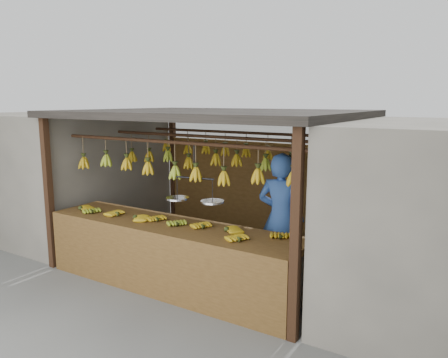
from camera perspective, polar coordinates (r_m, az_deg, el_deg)
The scene contains 8 objects.
ground at distance 7.13m, azimuth -1.30°, elevation -10.71°, with size 80.00×80.00×0.00m, color #5B5B57.
stall at distance 6.96m, azimuth 0.12°, elevation 5.48°, with size 4.30×3.30×2.40m.
neighbor_left at distance 9.25m, azimuth -20.32°, elevation 0.91°, with size 3.00×3.00×2.30m, color slate.
counter at distance 5.93m, azimuth -7.73°, elevation -7.80°, with size 3.82×0.87×0.96m.
hanging_bananas at distance 6.72m, azimuth -1.35°, elevation 2.41°, with size 3.64×2.24×0.39m.
balance_scale at distance 5.77m, azimuth -3.86°, elevation -2.42°, with size 0.81×0.39×0.76m.
vendor at distance 6.15m, azimuth 7.42°, elevation -5.16°, with size 0.67×0.44×1.85m, color #3359A5.
bag_bundles at distance 7.29m, azimuth 17.60°, elevation -2.74°, with size 0.08×0.26×1.28m.
Camera 1 is at (3.66, -5.56, 2.55)m, focal length 35.00 mm.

